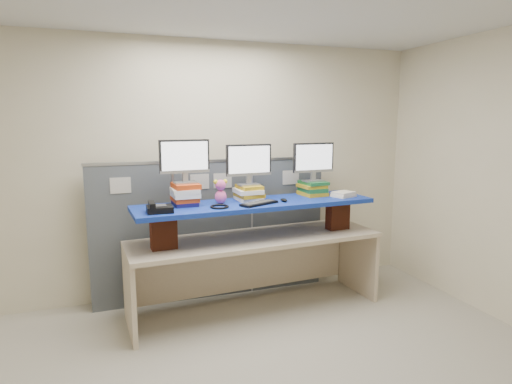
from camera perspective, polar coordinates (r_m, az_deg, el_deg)
name	(u,v)px	position (r m, az deg, el deg)	size (l,w,h in m)	color
room	(275,200)	(2.92, 2.48, -1.10)	(5.00, 4.00, 2.80)	beige
cubicle_partition	(214,229)	(4.72, -5.66, -4.88)	(2.60, 0.06, 1.53)	#474D54
desk	(256,252)	(4.39, 0.00, -7.96)	(2.60, 0.90, 0.78)	beige
brick_pier_left	(164,232)	(3.99, -12.22, -5.24)	(0.23, 0.13, 0.32)	maroon
brick_pier_right	(338,215)	(4.69, 10.83, -2.99)	(0.23, 0.13, 0.32)	maroon
blue_board	(256,204)	(4.26, 0.00, -1.62)	(2.41, 0.60, 0.04)	#130B8E
book_stack_left	(185,194)	(4.14, -9.44, -0.25)	(0.26, 0.32, 0.21)	#13114D
book_stack_center	(249,193)	(4.35, -0.97, -0.11)	(0.27, 0.30, 0.15)	white
book_stack_right	(313,188)	(4.67, 7.56, 0.50)	(0.28, 0.33, 0.15)	gold
monitor_left	(185,159)	(4.10, -9.49, 4.41)	(0.48, 0.15, 0.42)	#97989C
monitor_center	(249,162)	(4.30, -0.96, 4.00)	(0.48, 0.15, 0.42)	#97989C
monitor_right	(313,160)	(4.63, 7.67, 4.31)	(0.48, 0.15, 0.42)	#97989C
keyboard	(259,203)	(4.12, 0.41, -1.52)	(0.42, 0.29, 0.03)	black
mouse	(284,200)	(4.28, 3.73, -1.08)	(0.06, 0.11, 0.03)	black
desk_phone	(159,208)	(3.87, -12.84, -2.14)	(0.23, 0.20, 0.09)	black
headset	(220,207)	(3.99, -4.89, -1.95)	(0.18, 0.18, 0.02)	black
plush_toy	(221,191)	(4.17, -4.74, 0.10)	(0.14, 0.10, 0.24)	pink
binder_stack	(343,194)	(4.64, 11.58, -0.30)	(0.27, 0.25, 0.05)	#F0E5CC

